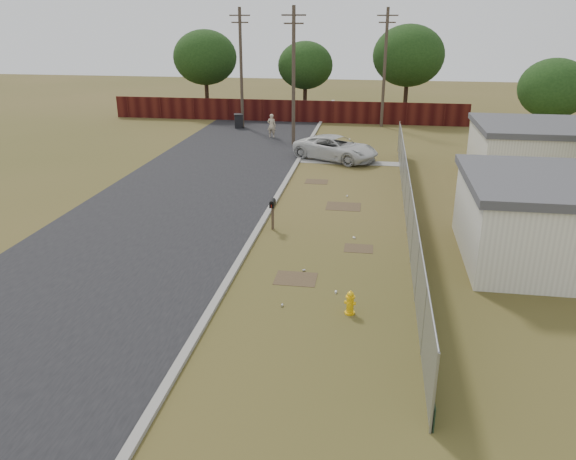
% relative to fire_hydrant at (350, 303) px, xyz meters
% --- Properties ---
extents(ground, '(120.00, 120.00, 0.00)m').
position_rel_fire_hydrant_xyz_m(ground, '(-1.13, 7.10, -0.36)').
color(ground, brown).
rests_on(ground, ground).
extents(street, '(15.10, 60.00, 0.12)m').
position_rel_fire_hydrant_xyz_m(street, '(-7.89, 15.15, -0.34)').
color(street, black).
rests_on(street, ground).
extents(chainlink_fence, '(0.10, 27.06, 2.02)m').
position_rel_fire_hydrant_xyz_m(chainlink_fence, '(1.99, 8.13, 0.44)').
color(chainlink_fence, gray).
rests_on(chainlink_fence, ground).
extents(privacy_fence, '(30.00, 0.12, 1.80)m').
position_rel_fire_hydrant_xyz_m(privacy_fence, '(-7.13, 32.10, 0.54)').
color(privacy_fence, '#44130E').
rests_on(privacy_fence, ground).
extents(utility_poles, '(12.60, 8.24, 9.00)m').
position_rel_fire_hydrant_xyz_m(utility_poles, '(-4.80, 27.77, 4.34)').
color(utility_poles, '#46382F').
rests_on(utility_poles, ground).
extents(houses, '(9.30, 17.24, 3.10)m').
position_rel_fire_hydrant_xyz_m(houses, '(8.57, 10.24, 1.20)').
color(houses, white).
rests_on(houses, ground).
extents(horizon_trees, '(33.32, 31.94, 7.78)m').
position_rel_fire_hydrant_xyz_m(horizon_trees, '(-0.29, 30.66, 4.27)').
color(horizon_trees, '#311F16').
rests_on(horizon_trees, ground).
extents(fire_hydrant, '(0.35, 0.36, 0.77)m').
position_rel_fire_hydrant_xyz_m(fire_hydrant, '(0.00, 0.00, 0.00)').
color(fire_hydrant, yellow).
rests_on(fire_hydrant, ground).
extents(mailbox, '(0.20, 0.56, 1.30)m').
position_rel_fire_hydrant_xyz_m(mailbox, '(-3.55, 6.64, 0.67)').
color(mailbox, brown).
rests_on(mailbox, ground).
extents(pickup_truck, '(5.81, 4.54, 1.47)m').
position_rel_fire_hydrant_xyz_m(pickup_truck, '(-1.90, 19.23, 0.38)').
color(pickup_truck, silver).
rests_on(pickup_truck, ground).
extents(pedestrian, '(0.65, 0.45, 1.72)m').
position_rel_fire_hydrant_xyz_m(pedestrian, '(-7.08, 25.43, 0.50)').
color(pedestrian, '#C8B492').
rests_on(pedestrian, ground).
extents(trash_bin, '(0.90, 0.88, 1.10)m').
position_rel_fire_hydrant_xyz_m(trash_bin, '(-10.35, 28.68, 0.21)').
color(trash_bin, black).
rests_on(trash_bin, ground).
extents(scattered_litter, '(2.01, 11.64, 0.07)m').
position_rel_fire_hydrant_xyz_m(scattered_litter, '(-1.04, 4.38, -0.32)').
color(scattered_litter, silver).
rests_on(scattered_litter, ground).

